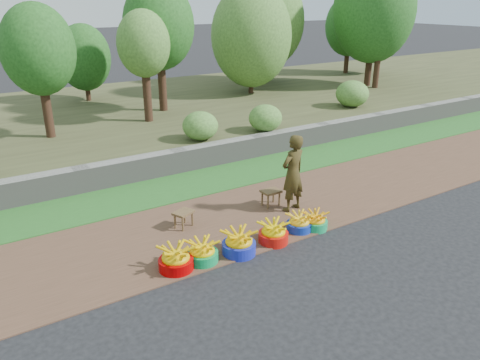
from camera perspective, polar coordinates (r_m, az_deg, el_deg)
ground_plane at (r=7.86m, az=5.64°, el=-7.92°), size 120.00×120.00×0.00m
dirt_shoulder at (r=8.75m, az=0.62°, el=-4.51°), size 80.00×2.50×0.02m
grass_verge at (r=10.34m, az=-5.42°, el=-0.34°), size 80.00×1.50×0.04m
retaining_wall at (r=10.97m, az=-7.51°, el=2.29°), size 80.00×0.35×0.55m
earth_bank at (r=15.40m, az=-15.41°, el=7.19°), size 80.00×10.00×0.50m
vegetation at (r=14.87m, az=-20.72°, el=15.85°), size 32.42×8.61×4.79m
basin_a at (r=7.15m, az=-7.82°, el=-9.59°), size 0.53×0.53×0.39m
basin_b at (r=7.31m, az=-4.62°, el=-8.82°), size 0.49×0.49×0.37m
basin_c at (r=7.50m, az=-0.14°, el=-7.74°), size 0.54×0.54×0.41m
basin_d at (r=7.86m, az=4.09°, el=-6.49°), size 0.50×0.50×0.38m
basin_e at (r=8.27m, az=7.23°, el=-5.25°), size 0.45×0.45×0.33m
basin_f at (r=8.39m, az=9.15°, el=-4.98°), size 0.44×0.44×0.33m
stool_left at (r=8.32m, az=-6.91°, el=-4.22°), size 0.42×0.37×0.30m
stool_right at (r=9.12m, az=3.79°, el=-1.64°), size 0.36×0.28×0.32m
vendor_woman at (r=8.79m, az=6.46°, el=0.82°), size 0.60×0.45×1.49m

